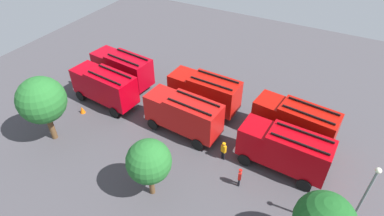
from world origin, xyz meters
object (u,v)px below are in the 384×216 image
Objects in this scene: firefighter_3 at (240,177)px; tree_2 at (42,100)px; firefighter_0 at (77,77)px; traffic_cone_1 at (172,92)px; fire_truck_3 at (284,149)px; fire_truck_1 at (204,91)px; fire_truck_5 at (105,86)px; fire_truck_2 at (122,68)px; firefighter_1 at (42,97)px; lamppost at (364,197)px; firefighter_2 at (224,150)px; tree_1 at (149,162)px; fire_truck_0 at (294,121)px; fire_truck_4 at (184,114)px; traffic_cone_0 at (82,110)px.

firefighter_3 is 0.27× the size of tree_2.
firefighter_0 reaches higher than traffic_cone_1.
tree_2 reaches higher than fire_truck_3.
traffic_cone_1 is (4.14, -0.61, -1.85)m from fire_truck_1.
firefighter_0 is at bearing -6.53° from fire_truck_5.
fire_truck_5 reaches higher than firefighter_3.
firefighter_3 is (-15.93, 3.41, -1.20)m from fire_truck_5.
fire_truck_5 is (-0.59, 3.58, 0.00)m from fire_truck_2.
fire_truck_1 and fire_truck_5 have the same top height.
firefighter_3 is (2.30, 3.27, -1.20)m from fire_truck_3.
fire_truck_2 is at bearing 142.66° from firefighter_3.
fire_truck_2 is 17.98m from firefighter_3.
lamppost is at bearing -21.54° from firefighter_1.
lamppost is (-10.04, 2.14, 2.74)m from firefighter_2.
tree_1 is at bearing -159.94° from firefighter_3.
fire_truck_1 is 1.46× the size of tree_1.
firefighter_1 is at bearing 36.43° from traffic_cone_1.
lamppost is at bearing 156.50° from traffic_cone_1.
fire_truck_1 is 10.02m from fire_truck_5.
tree_2 is (0.78, 6.38, 2.04)m from fire_truck_5.
tree_1 reaches higher than firefighter_3.
firefighter_3 is (-16.52, 6.99, -1.20)m from fire_truck_2.
fire_truck_0 is at bearing -152.17° from tree_2.
fire_truck_2 is at bearing 6.69° from fire_truck_0.
firefighter_3 is (2.17, 7.00, -1.20)m from fire_truck_0.
lamppost is at bearing 170.67° from fire_truck_4.
firefighter_0 is at bearing 12.81° from fire_truck_0.
fire_truck_1 is 1.00× the size of fire_truck_3.
fire_truck_4 is 6.42m from traffic_cone_1.
tree_1 is 6.82× the size of traffic_cone_0.
lamppost reaches higher than fire_truck_1.
fire_truck_0 is 9.66m from fire_truck_4.
traffic_cone_1 is (-6.22, -6.98, -0.07)m from traffic_cone_0.
firefighter_1 is 1.02× the size of firefighter_2.
fire_truck_0 is at bearing -162.51° from traffic_cone_0.
lamppost reaches higher than fire_truck_3.
fire_truck_3 is at bearing 174.78° from fire_truck_2.
lamppost reaches higher than fire_truck_4.
tree_2 is 8.47× the size of traffic_cone_0.
fire_truck_5 is 4.08× the size of firefighter_1.
firefighter_1 is 0.36× the size of tree_1.
fire_truck_2 is 10.17m from tree_2.
traffic_cone_0 is at bearing 17.23° from fire_truck_4.
fire_truck_4 is at bearing -166.99° from traffic_cone_0.
firefighter_1 is at bearing 29.03° from fire_truck_1.
firefighter_2 is (-4.50, 5.38, -1.15)m from fire_truck_1.
fire_truck_2 is at bearing -44.30° from tree_1.
fire_truck_0 is at bearing -125.44° from tree_1.
fire_truck_1 is (8.86, -0.31, 0.00)m from fire_truck_0.
fire_truck_2 is at bearing -95.02° from traffic_cone_0.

